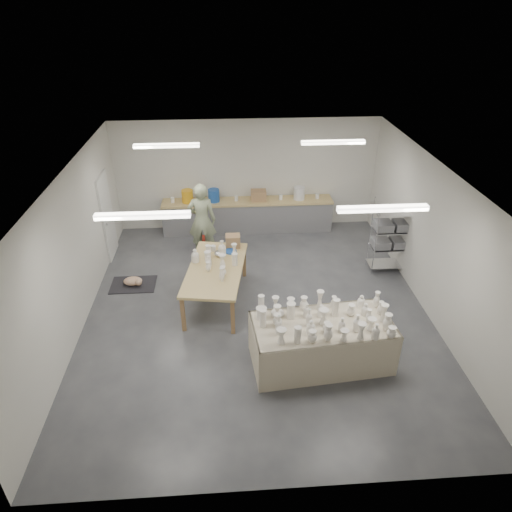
{
  "coord_description": "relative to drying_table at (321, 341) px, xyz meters",
  "views": [
    {
      "loc": [
        -0.56,
        -7.69,
        5.8
      ],
      "look_at": [
        0.0,
        0.43,
        1.05
      ],
      "focal_mm": 32.0,
      "sensor_mm": 36.0,
      "label": 1
    }
  ],
  "objects": [
    {
      "name": "potter",
      "position": [
        -2.2,
        4.04,
        0.48
      ],
      "size": [
        0.71,
        0.48,
        1.9
      ],
      "primitive_type": "imported",
      "rotation": [
        0.0,
        0.0,
        3.11
      ],
      "color": "#A1AD86",
      "rests_on": "ground"
    },
    {
      "name": "room",
      "position": [
        -1.12,
        1.7,
        1.59
      ],
      "size": [
        8.0,
        8.02,
        3.0
      ],
      "color": "#424449",
      "rests_on": "ground"
    },
    {
      "name": "rug",
      "position": [
        -3.77,
        2.74,
        -0.46
      ],
      "size": [
        1.0,
        0.7,
        0.02
      ],
      "primitive_type": "cube",
      "color": "black",
      "rests_on": "ground"
    },
    {
      "name": "red_stool",
      "position": [
        -2.2,
        4.31,
        -0.18
      ],
      "size": [
        0.41,
        0.41,
        0.32
      ],
      "rotation": [
        0.0,
        0.0,
        -0.22
      ],
      "color": "red",
      "rests_on": "ground"
    },
    {
      "name": "wire_shelf",
      "position": [
        2.18,
        3.02,
        0.45
      ],
      "size": [
        0.88,
        0.48,
        1.8
      ],
      "color": "silver",
      "rests_on": "ground"
    },
    {
      "name": "cat",
      "position": [
        -3.75,
        2.72,
        -0.36
      ],
      "size": [
        0.47,
        0.37,
        0.18
      ],
      "rotation": [
        0.0,
        0.0,
        -0.22
      ],
      "color": "white",
      "rests_on": "rug"
    },
    {
      "name": "back_counter",
      "position": [
        -1.03,
        5.3,
        0.02
      ],
      "size": [
        4.6,
        0.6,
        1.24
      ],
      "color": "tan",
      "rests_on": "ground"
    },
    {
      "name": "drying_table",
      "position": [
        0.0,
        0.0,
        0.0
      ],
      "size": [
        2.52,
        1.37,
        1.23
      ],
      "rotation": [
        0.0,
        0.0,
        0.09
      ],
      "color": "olive",
      "rests_on": "ground"
    },
    {
      "name": "work_table",
      "position": [
        -1.82,
        2.15,
        0.36
      ],
      "size": [
        1.43,
        2.36,
        1.19
      ],
      "rotation": [
        0.0,
        0.0,
        -0.15
      ],
      "color": "tan",
      "rests_on": "ground"
    }
  ]
}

